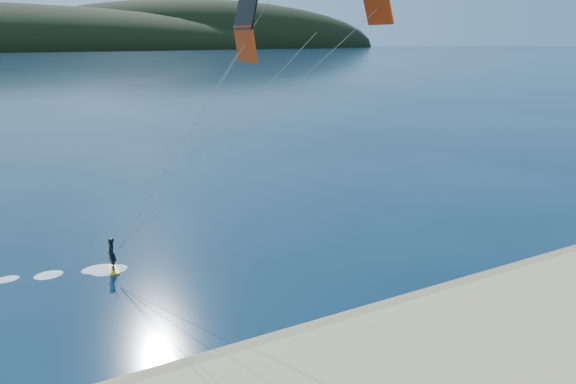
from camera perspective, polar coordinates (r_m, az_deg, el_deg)
The scene contains 3 objects.
wet_sand at distance 21.68m, azimuth -4.42°, elevation -18.22°, with size 220.00×2.50×0.10m.
headland at distance 757.31m, azimuth -28.27°, elevation 13.92°, with size 1200.00×310.00×140.00m.
kitesurfer_near at distance 26.49m, azimuth 2.18°, elevation 16.65°, with size 25.24×7.94×16.62m.
Camera 1 is at (-6.89, -11.88, 12.47)m, focal length 31.64 mm.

